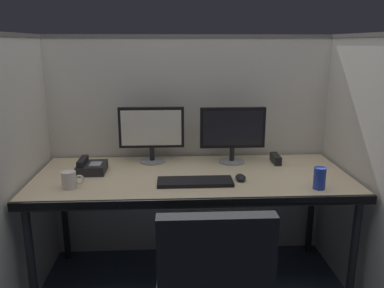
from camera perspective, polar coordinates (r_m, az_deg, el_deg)
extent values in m
cube|color=beige|center=(2.81, -0.42, -0.84)|extent=(2.20, 0.05, 1.55)
cube|color=#605B56|center=(2.71, -0.46, 15.43)|extent=(2.21, 0.06, 0.02)
cube|color=beige|center=(2.45, -23.84, -4.48)|extent=(0.05, 1.40, 1.55)
cube|color=#605B56|center=(2.33, -25.87, 14.17)|extent=(0.06, 1.41, 0.02)
cube|color=beige|center=(2.54, 23.24, -3.72)|extent=(0.05, 1.40, 1.55)
cube|color=#605B56|center=(2.43, 25.14, 14.21)|extent=(0.06, 1.41, 0.02)
cube|color=beige|center=(2.40, 0.06, -4.92)|extent=(1.90, 0.80, 0.04)
cube|color=black|center=(2.04, 0.65, -8.61)|extent=(1.90, 0.02, 0.05)
cylinder|color=black|center=(2.38, -22.35, -16.16)|extent=(0.04, 0.04, 0.70)
cylinder|color=black|center=(2.47, 22.44, -14.99)|extent=(0.04, 0.04, 0.70)
cylinder|color=black|center=(2.95, -18.08, -9.56)|extent=(0.04, 0.04, 0.70)
cylinder|color=black|center=(3.03, 16.99, -8.88)|extent=(0.04, 0.04, 0.70)
cube|color=black|center=(1.42, 3.51, -19.21)|extent=(0.40, 0.06, 0.48)
cylinder|color=gray|center=(2.65, -5.80, -2.48)|extent=(0.17, 0.17, 0.01)
cylinder|color=black|center=(2.64, -5.83, -1.40)|extent=(0.03, 0.03, 0.09)
cube|color=black|center=(2.59, -5.93, 2.43)|extent=(0.43, 0.03, 0.27)
cube|color=silver|center=(2.58, -5.95, 2.34)|extent=(0.39, 0.01, 0.23)
cylinder|color=gray|center=(2.65, 5.81, -2.53)|extent=(0.17, 0.17, 0.01)
cylinder|color=black|center=(2.63, 5.84, -1.44)|extent=(0.03, 0.03, 0.09)
cube|color=black|center=(2.59, 5.94, 2.39)|extent=(0.43, 0.03, 0.27)
cube|color=black|center=(2.57, 6.00, 2.31)|extent=(0.39, 0.01, 0.23)
cube|color=black|center=(2.24, 0.45, -5.52)|extent=(0.43, 0.15, 0.02)
ellipsoid|color=black|center=(2.31, 7.09, -4.87)|extent=(0.06, 0.10, 0.03)
cylinder|color=#59595B|center=(2.32, 7.03, -4.42)|extent=(0.01, 0.01, 0.01)
cylinder|color=#263FB2|center=(2.26, 18.10, -4.76)|extent=(0.07, 0.07, 0.12)
cube|color=black|center=(2.68, 12.10, -2.12)|extent=(0.04, 0.15, 0.06)
cylinder|color=silver|center=(2.27, -17.51, -5.00)|extent=(0.08, 0.08, 0.09)
torus|color=silver|center=(2.26, -16.08, -5.01)|extent=(0.06, 0.01, 0.06)
cube|color=black|center=(2.51, -14.35, -3.40)|extent=(0.17, 0.19, 0.06)
cube|color=black|center=(2.50, -15.65, -2.42)|extent=(0.04, 0.17, 0.03)
cube|color=gray|center=(2.48, -13.87, -2.83)|extent=(0.07, 0.09, 0.00)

